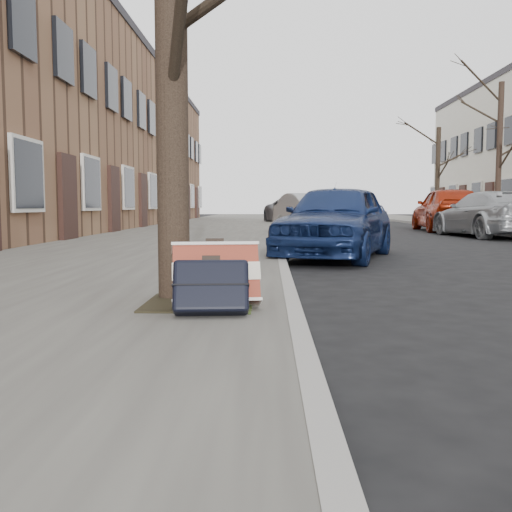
{
  "coord_description": "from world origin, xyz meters",
  "views": [
    {
      "loc": [
        -1.45,
        -3.29,
        0.9
      ],
      "look_at": [
        -1.54,
        0.8,
        0.54
      ],
      "focal_mm": 40.0,
      "sensor_mm": 36.0,
      "label": 1
    }
  ],
  "objects_px": {
    "car_near_mid": "(314,215)",
    "car_near_front": "(337,220)",
    "suitcase_navy": "(211,286)",
    "suitcase_red": "(216,275)"
  },
  "relations": [
    {
      "from": "car_near_mid",
      "to": "car_near_front",
      "type": "bearing_deg",
      "value": -107.85
    },
    {
      "from": "suitcase_navy",
      "to": "car_near_mid",
      "type": "distance_m",
      "value": 12.34
    },
    {
      "from": "suitcase_navy",
      "to": "car_near_mid",
      "type": "xyz_separation_m",
      "value": [
        1.71,
        12.22,
        0.3
      ]
    },
    {
      "from": "suitcase_navy",
      "to": "car_near_mid",
      "type": "relative_size",
      "value": 0.14
    },
    {
      "from": "car_near_front",
      "to": "suitcase_navy",
      "type": "bearing_deg",
      "value": -85.96
    },
    {
      "from": "suitcase_navy",
      "to": "car_near_front",
      "type": "relative_size",
      "value": 0.14
    },
    {
      "from": "suitcase_red",
      "to": "car_near_front",
      "type": "relative_size",
      "value": 0.17
    },
    {
      "from": "car_near_mid",
      "to": "suitcase_red",
      "type": "bearing_deg",
      "value": -114.84
    },
    {
      "from": "suitcase_red",
      "to": "car_near_mid",
      "type": "relative_size",
      "value": 0.17
    },
    {
      "from": "suitcase_red",
      "to": "suitcase_navy",
      "type": "distance_m",
      "value": 0.31
    }
  ]
}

